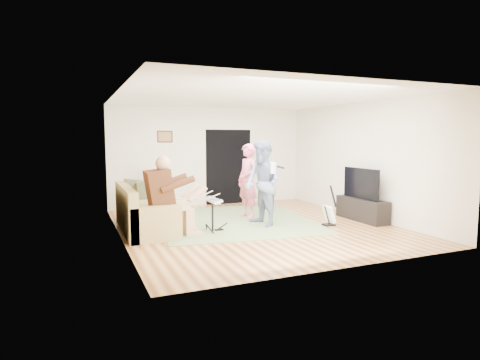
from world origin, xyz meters
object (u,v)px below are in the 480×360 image
object	(u,v)px
television	(361,183)
tv_cabinet	(362,209)
singer	(248,181)
torchiere_lamp	(263,163)
sofa	(141,216)
guitarist	(263,183)
dining_chair	(154,199)
guitar_spare	(329,214)
drum_kit	(213,217)

from	to	relation	value
television	tv_cabinet	bearing A→B (deg)	0.00
singer	tv_cabinet	bearing A→B (deg)	51.67
television	torchiere_lamp	bearing A→B (deg)	113.85
singer	tv_cabinet	size ratio (longest dim) A/B	1.24
singer	torchiere_lamp	bearing A→B (deg)	132.84
sofa	torchiere_lamp	world-z (taller)	torchiere_lamp
singer	guitarist	bearing A→B (deg)	-12.68
dining_chair	tv_cabinet	size ratio (longest dim) A/B	0.78
guitar_spare	drum_kit	bearing A→B (deg)	170.47
drum_kit	tv_cabinet	world-z (taller)	drum_kit
drum_kit	dining_chair	world-z (taller)	dining_chair
guitarist	television	xyz separation A→B (m)	(2.29, -0.36, -0.06)
torchiere_lamp	dining_chair	xyz separation A→B (m)	(-3.02, -0.10, -0.80)
guitar_spare	guitarist	bearing A→B (deg)	158.48
sofa	dining_chair	size ratio (longest dim) A/B	2.08
sofa	singer	world-z (taller)	singer
singer	television	size ratio (longest dim) A/B	1.55
sofa	dining_chair	xyz separation A→B (m)	(0.57, 1.63, 0.08)
guitar_spare	torchiere_lamp	size ratio (longest dim) A/B	0.50
guitarist	sofa	bearing A→B (deg)	-110.79
sofa	tv_cabinet	bearing A→B (deg)	-10.63
sofa	tv_cabinet	distance (m)	4.89
sofa	torchiere_lamp	distance (m)	4.08
guitarist	tv_cabinet	xyz separation A→B (m)	(2.34, -0.36, -0.66)
guitarist	torchiere_lamp	xyz separation A→B (m)	(1.13, 2.27, 0.27)
guitarist	torchiere_lamp	bearing A→B (deg)	145.31
sofa	drum_kit	distance (m)	1.45
guitarist	guitar_spare	xyz separation A→B (m)	(1.33, -0.52, -0.67)
sofa	television	distance (m)	4.87
drum_kit	television	bearing A→B (deg)	-4.16
sofa	guitarist	xyz separation A→B (m)	(2.46, -0.54, 0.61)
sofa	singer	size ratio (longest dim) A/B	1.31
guitar_spare	dining_chair	size ratio (longest dim) A/B	0.79
guitar_spare	tv_cabinet	size ratio (longest dim) A/B	0.62
guitarist	television	world-z (taller)	guitarist
guitarist	tv_cabinet	size ratio (longest dim) A/B	1.30
sofa	dining_chair	bearing A→B (deg)	70.70
guitar_spare	television	xyz separation A→B (m)	(0.96, 0.17, 0.60)
guitarist	dining_chair	xyz separation A→B (m)	(-1.89, 2.18, -0.52)
guitarist	television	size ratio (longest dim) A/B	1.63
sofa	tv_cabinet	size ratio (longest dim) A/B	1.62
sofa	tv_cabinet	xyz separation A→B (m)	(4.80, -0.90, -0.06)
torchiere_lamp	tv_cabinet	xyz separation A→B (m)	(1.21, -2.63, -0.94)
singer	guitarist	xyz separation A→B (m)	(-0.06, -0.93, 0.05)
sofa	drum_kit	xyz separation A→B (m)	(1.30, -0.65, -0.01)
tv_cabinet	television	distance (m)	0.60
drum_kit	torchiere_lamp	size ratio (longest dim) A/B	0.40
tv_cabinet	singer	bearing A→B (deg)	150.48
tv_cabinet	guitar_spare	bearing A→B (deg)	-170.57
sofa	torchiere_lamp	bearing A→B (deg)	25.74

